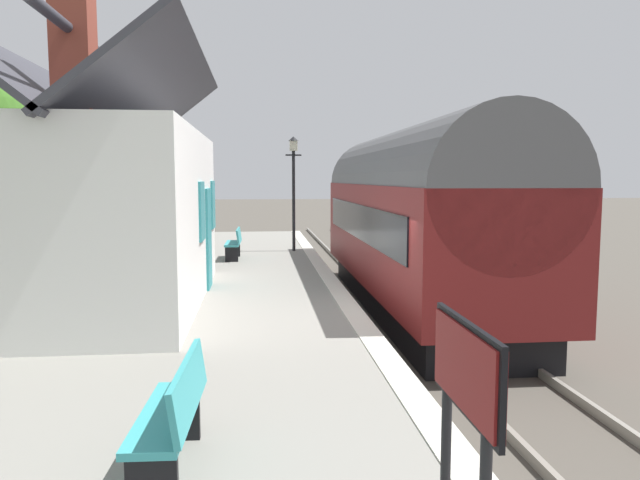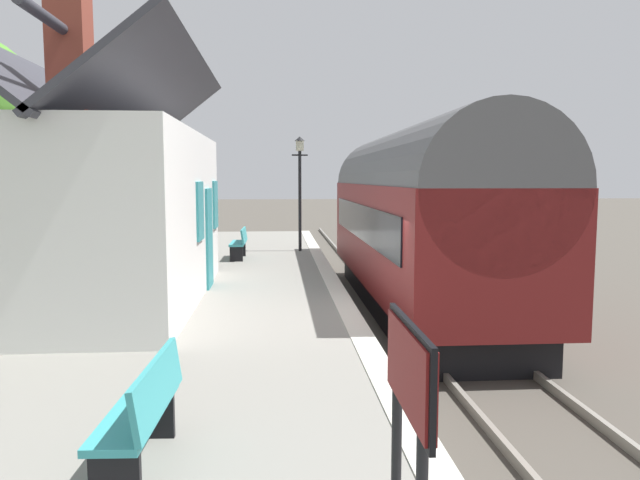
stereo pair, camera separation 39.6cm
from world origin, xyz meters
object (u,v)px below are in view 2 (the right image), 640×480
Objects in this scene: station_building at (110,210)px; bench_near_building at (144,410)px; station_sign_board at (409,394)px; train at (417,217)px; lamp_post_platform at (300,171)px; bench_platform_end at (240,242)px; planter_under_sign at (181,249)px; planter_bench_right at (178,234)px.

bench_near_building is at bearing -163.09° from station_building.
bench_near_building is at bearing 46.38° from station_sign_board.
lamp_post_platform reaches higher than train.
bench_platform_end is 1.76m from planter_under_sign.
planter_under_sign is (-2.03, -0.43, -0.25)m from planter_bench_right.
lamp_post_platform reaches higher than planter_under_sign.
station_sign_board reaches higher than bench_near_building.
train is at bearing -68.76° from station_building.
bench_platform_end and bench_near_building have the same top height.
train is 5.55m from bench_platform_end.
bench_near_building is 1.42× the size of planter_bench_right.
planter_bench_right is 2.09m from planter_under_sign.
station_building is 5.19× the size of bench_near_building.
station_sign_board is (-10.83, 2.63, -0.20)m from train.
planter_under_sign is at bearing 7.64° from bench_near_building.
lamp_post_platform is at bearing -98.51° from planter_bench_right.
bench_near_building is at bearing 172.76° from lamp_post_platform.
lamp_post_platform is at bearing -67.73° from planter_under_sign.
planter_under_sign is at bearing 13.50° from station_sign_board.
station_building is 2.03× the size of lamp_post_platform.
planter_under_sign is at bearing 79.68° from bench_platform_end.
station_building is at bearing -179.21° from planter_bench_right.
bench_platform_end reaches higher than planter_under_sign.
lamp_post_platform is (7.54, -3.83, 0.81)m from station_building.
planter_under_sign is (0.31, 1.72, -0.21)m from bench_platform_end.
station_sign_board is at bearing -166.71° from planter_bench_right.
bench_platform_end is at bearing -137.52° from planter_bench_right.
bench_near_building is at bearing -171.78° from planter_bench_right.
station_building is at bearing 24.38° from station_sign_board.
station_building reaches higher than station_sign_board.
station_sign_board is (-15.88, 0.05, -1.34)m from lamp_post_platform.
planter_under_sign is (12.77, 1.71, -0.21)m from bench_near_building.
train is at bearing -120.62° from planter_under_sign.
lamp_post_platform is at bearing -0.20° from station_sign_board.
lamp_post_platform is (1.44, -3.52, 2.26)m from planter_under_sign.
lamp_post_platform is (5.05, 2.58, 1.14)m from train.
station_building is 7.36× the size of planter_bench_right.
bench_near_building is (-9.16, 4.38, -0.91)m from train.
station_sign_board reaches higher than planter_under_sign.
station_building is at bearing 111.24° from train.
station_building is 4.68× the size of station_sign_board.
planter_under_sign is 14.88m from station_sign_board.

